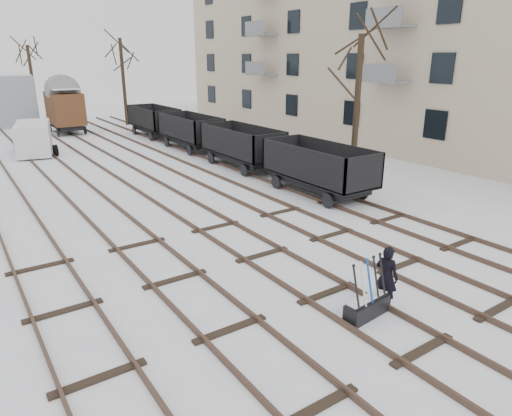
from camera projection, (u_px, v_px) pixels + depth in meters
The scene contains 14 objects.
ground at pixel (327, 294), 12.14m from camera, with size 120.00×120.00×0.00m, color white.
tracks at pixel (140, 181), 22.83m from camera, with size 13.90×52.00×0.16m.
apartment_block at pixel (409, 25), 31.21m from camera, with size 10.12×45.00×16.10m.
ground_frame at pixel (367, 306), 11.01m from camera, with size 1.33×0.55×1.49m.
worker at pixel (387, 277), 11.33m from camera, with size 0.59×0.39×1.63m, color black.
freight_wagon_a at pixel (318, 176), 20.67m from camera, with size 2.23×5.58×2.28m.
freight_wagon_b at pixel (242, 152), 25.69m from camera, with size 2.23×5.58×2.28m.
freight_wagon_c at pixel (191, 136), 30.71m from camera, with size 2.23×5.58×2.28m.
freight_wagon_d at pixel (154, 125), 35.73m from camera, with size 2.23×5.58×2.28m.
box_van_wagon at pixel (65, 107), 36.87m from camera, with size 2.61×4.77×3.59m.
panel_van at pixel (34, 138), 29.20m from camera, with size 2.85×4.84×2.00m.
tree_near at pixel (357, 110), 22.29m from camera, with size 0.30×0.30×7.01m, color black.
tree_far_left at pixel (33, 83), 43.89m from camera, with size 0.30×0.30×7.01m, color black.
tree_far_right at pixel (124, 82), 40.82m from camera, with size 0.30×0.30×7.53m, color black.
Camera 1 is at (-7.62, -7.85, 6.03)m, focal length 32.00 mm.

